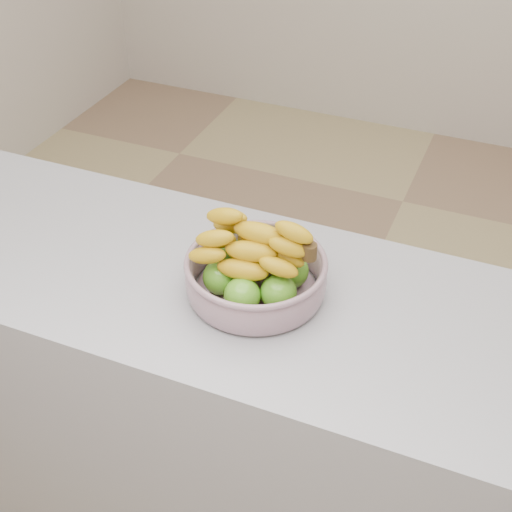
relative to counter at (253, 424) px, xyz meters
The scene contains 3 objects.
ground 0.80m from the counter, 90.00° to the left, with size 4.00×4.00×0.00m, color #9C8B60.
counter is the anchor object (origin of this frame).
fruit_bowl 0.51m from the counter, ahead, with size 0.31×0.31×0.18m.
Camera 1 is at (0.47, -1.76, 1.91)m, focal length 50.00 mm.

